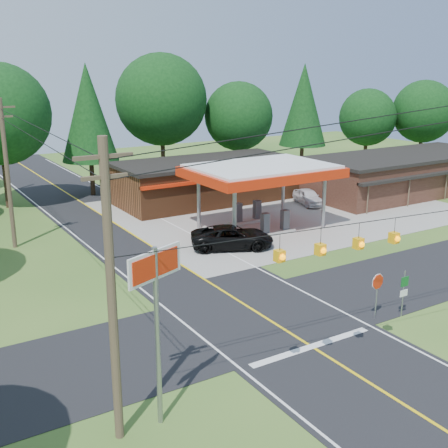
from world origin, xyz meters
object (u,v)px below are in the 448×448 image
suv_car (232,237)px  octagonal_stop_sign (377,285)px  gas_canopy (262,173)px  big_stop_sign (156,297)px  sedan_car (308,197)px

suv_car → octagonal_stop_sign: (0.00, -13.01, 0.98)m
gas_canopy → big_stop_sign: bearing=-133.3°
big_stop_sign → octagonal_stop_sign: 13.00m
big_stop_sign → gas_canopy: bearing=46.7°
sedan_car → octagonal_stop_sign: bearing=-106.6°
suv_car → big_stop_sign: (-12.50, -15.01, 3.93)m
sedan_car → big_stop_sign: (-25.00, -22.01, 4.01)m
sedan_car → big_stop_sign: 33.55m
sedan_car → big_stop_sign: size_ratio=0.63×
big_stop_sign → octagonal_stop_sign: size_ratio=2.70×
big_stop_sign → octagonal_stop_sign: (12.50, 2.00, -2.95)m
gas_canopy → octagonal_stop_sign: size_ratio=4.48×
big_stop_sign → sedan_car: bearing=41.4°
gas_canopy → octagonal_stop_sign: (-4.50, -16.01, -2.51)m
suv_car → sedan_car: size_ratio=1.38×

